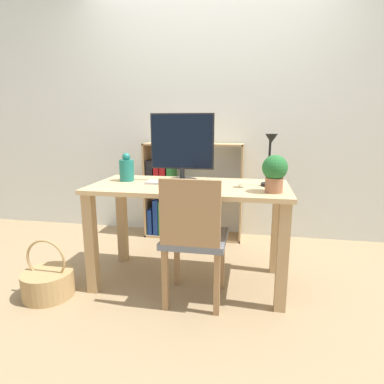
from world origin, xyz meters
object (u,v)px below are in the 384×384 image
(desk_lamp, at_px, (270,155))
(chair, at_px, (194,236))
(bookshelf, at_px, (175,195))
(monitor, at_px, (182,145))
(keyboard, at_px, (174,183))
(basket, at_px, (48,282))
(vase, at_px, (127,169))
(potted_plant, at_px, (275,172))

(desk_lamp, bearing_deg, chair, -147.10)
(chair, relative_size, bookshelf, 0.86)
(monitor, relative_size, keyboard, 1.25)
(basket, bearing_deg, vase, 46.89)
(bookshelf, bearing_deg, keyboard, -76.91)
(desk_lamp, relative_size, potted_plant, 1.53)
(monitor, distance_m, vase, 0.45)
(vase, xyz_separation_m, bookshelf, (0.15, 0.90, -0.39))
(potted_plant, bearing_deg, vase, 168.49)
(desk_lamp, height_order, basket, desk_lamp)
(potted_plant, xyz_separation_m, chair, (-0.48, -0.15, -0.40))
(vase, xyz_separation_m, potted_plant, (1.05, -0.21, 0.04))
(monitor, height_order, chair, monitor)
(potted_plant, distance_m, bookshelf, 1.50)
(chair, bearing_deg, desk_lamp, 42.60)
(vase, xyz_separation_m, desk_lamp, (1.03, -0.06, 0.13))
(vase, height_order, chair, vase)
(bookshelf, xyz_separation_m, basket, (-0.57, -1.35, -0.33))
(basket, bearing_deg, bookshelf, 67.09)
(bookshelf, height_order, basket, bookshelf)
(vase, xyz_separation_m, basket, (-0.42, -0.45, -0.72))
(vase, bearing_deg, chair, -32.20)
(desk_lamp, relative_size, chair, 0.42)
(vase, bearing_deg, keyboard, -8.97)
(monitor, xyz_separation_m, basket, (-0.83, -0.50, -0.90))
(monitor, xyz_separation_m, desk_lamp, (0.62, -0.12, -0.05))
(monitor, height_order, potted_plant, monitor)
(desk_lamp, bearing_deg, potted_plant, -80.86)
(keyboard, xyz_separation_m, vase, (-0.37, 0.06, 0.08))
(desk_lamp, height_order, potted_plant, desk_lamp)
(chair, bearing_deg, vase, 157.49)
(monitor, bearing_deg, chair, -68.84)
(keyboard, distance_m, chair, 0.45)
(chair, bearing_deg, bookshelf, 118.19)
(desk_lamp, bearing_deg, basket, -165.12)
(potted_plant, height_order, chair, potted_plant)
(keyboard, distance_m, desk_lamp, 0.69)
(chair, height_order, basket, chair)
(monitor, xyz_separation_m, keyboard, (-0.04, -0.11, -0.26))
(monitor, xyz_separation_m, chair, (0.16, -0.41, -0.53))
(monitor, xyz_separation_m, bookshelf, (-0.26, 0.85, -0.57))
(keyboard, bearing_deg, bookshelf, 103.09)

